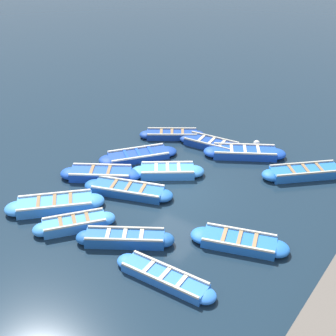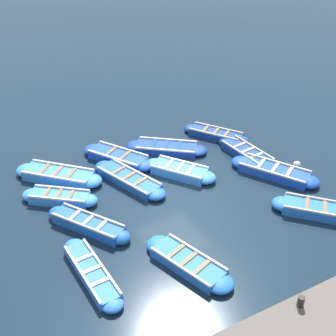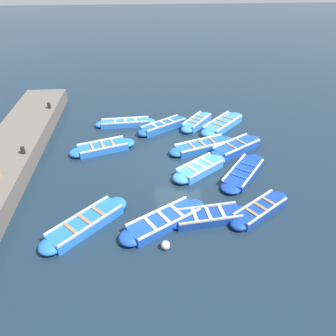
# 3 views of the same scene
# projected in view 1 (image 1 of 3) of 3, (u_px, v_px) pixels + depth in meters

# --- Properties ---
(ground_plane) EXTENTS (120.00, 120.00, 0.00)m
(ground_plane) POSITION_uv_depth(u_px,v_px,m) (173.00, 190.00, 19.82)
(ground_plane) COLOR #162838
(boat_near_quay) EXTENTS (3.44, 3.40, 0.45)m
(boat_near_quay) POSITION_uv_depth(u_px,v_px,m) (305.00, 172.00, 20.71)
(boat_near_quay) COLOR blue
(boat_near_quay) RESTS_ON ground
(boat_stern_in) EXTENTS (3.15, 2.53, 0.38)m
(boat_stern_in) POSITION_uv_depth(u_px,v_px,m) (172.00, 135.00, 24.00)
(boat_stern_in) COLOR navy
(boat_stern_in) RESTS_ON ground
(boat_outer_right) EXTENTS (3.91, 2.15, 0.41)m
(boat_outer_right) POSITION_uv_depth(u_px,v_px,m) (128.00, 190.00, 19.50)
(boat_outer_right) COLOR #1E59AD
(boat_outer_right) RESTS_ON ground
(boat_centre) EXTENTS (2.47, 2.92, 0.44)m
(boat_centre) POSITION_uv_depth(u_px,v_px,m) (74.00, 224.00, 17.50)
(boat_centre) COLOR #3884E0
(boat_centre) RESTS_ON ground
(boat_inner_gap) EXTENTS (3.80, 2.82, 0.44)m
(boat_inner_gap) POSITION_uv_depth(u_px,v_px,m) (245.00, 153.00, 22.28)
(boat_inner_gap) COLOR #1947B7
(boat_inner_gap) RESTS_ON ground
(boat_tucked) EXTENTS (3.39, 3.47, 0.47)m
(boat_tucked) POSITION_uv_depth(u_px,v_px,m) (55.00, 205.00, 18.55)
(boat_tucked) COLOR #3884E0
(boat_tucked) RESTS_ON ground
(boat_end_of_row) EXTENTS (3.65, 2.05, 0.41)m
(boat_end_of_row) POSITION_uv_depth(u_px,v_px,m) (239.00, 242.00, 16.63)
(boat_end_of_row) COLOR blue
(boat_end_of_row) RESTS_ON ground
(boat_far_corner) EXTENTS (3.50, 2.70, 0.45)m
(boat_far_corner) POSITION_uv_depth(u_px,v_px,m) (101.00, 174.00, 20.59)
(boat_far_corner) COLOR #1947B7
(boat_far_corner) RESTS_ON ground
(boat_bow_out) EXTENTS (3.03, 3.59, 0.36)m
(boat_bow_out) POSITION_uv_depth(u_px,v_px,m) (138.00, 156.00, 22.12)
(boat_bow_out) COLOR navy
(boat_bow_out) RESTS_ON ground
(boat_outer_left) EXTENTS (3.35, 2.53, 0.47)m
(boat_outer_left) POSITION_uv_depth(u_px,v_px,m) (125.00, 238.00, 16.74)
(boat_outer_left) COLOR #1E59AD
(boat_outer_left) RESTS_ON ground
(boat_mid_row) EXTENTS (3.56, 1.24, 0.41)m
(boat_mid_row) POSITION_uv_depth(u_px,v_px,m) (211.00, 144.00, 23.08)
(boat_mid_row) COLOR navy
(boat_mid_row) RESTS_ON ground
(boat_drifting) EXTENTS (3.15, 2.68, 0.45)m
(boat_drifting) POSITION_uv_depth(u_px,v_px,m) (167.00, 171.00, 20.78)
(boat_drifting) COLOR #3884E0
(boat_drifting) RESTS_ON ground
(boat_broadside) EXTENTS (3.73, 0.96, 0.37)m
(boat_broadside) POSITION_uv_depth(u_px,v_px,m) (165.00, 277.00, 15.11)
(boat_broadside) COLOR blue
(boat_broadside) RESTS_ON ground
(buoy_orange_near) EXTENTS (0.33, 0.33, 0.33)m
(buoy_orange_near) POSITION_uv_depth(u_px,v_px,m) (257.00, 144.00, 23.15)
(buoy_orange_near) COLOR silver
(buoy_orange_near) RESTS_ON ground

